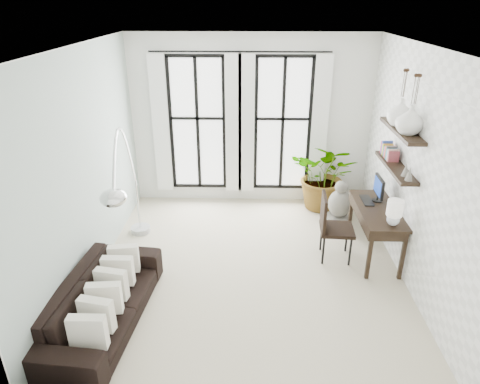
{
  "coord_description": "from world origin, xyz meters",
  "views": [
    {
      "loc": [
        0.01,
        -5.36,
        3.75
      ],
      "look_at": [
        -0.14,
        0.3,
        1.16
      ],
      "focal_mm": 32.0,
      "sensor_mm": 36.0,
      "label": 1
    }
  ],
  "objects_px": {
    "sofa": "(102,302)",
    "buddha": "(339,206)",
    "plant": "(325,175)",
    "desk": "(378,214)",
    "desk_chair": "(331,223)",
    "arc_lamp": "(123,160)"
  },
  "relations": [
    {
      "from": "desk",
      "to": "desk_chair",
      "type": "height_order",
      "value": "desk"
    },
    {
      "from": "plant",
      "to": "buddha",
      "type": "height_order",
      "value": "plant"
    },
    {
      "from": "sofa",
      "to": "desk",
      "type": "bearing_deg",
      "value": -61.2
    },
    {
      "from": "desk",
      "to": "desk_chair",
      "type": "relative_size",
      "value": 1.32
    },
    {
      "from": "plant",
      "to": "arc_lamp",
      "type": "distance_m",
      "value": 3.95
    },
    {
      "from": "plant",
      "to": "sofa",
      "type": "bearing_deg",
      "value": -133.94
    },
    {
      "from": "plant",
      "to": "buddha",
      "type": "distance_m",
      "value": 0.72
    },
    {
      "from": "sofa",
      "to": "desk_chair",
      "type": "relative_size",
      "value": 2.11
    },
    {
      "from": "desk",
      "to": "arc_lamp",
      "type": "relative_size",
      "value": 0.54
    },
    {
      "from": "sofa",
      "to": "buddha",
      "type": "bearing_deg",
      "value": -46.03
    },
    {
      "from": "plant",
      "to": "desk_chair",
      "type": "height_order",
      "value": "plant"
    },
    {
      "from": "desk",
      "to": "desk_chair",
      "type": "distance_m",
      "value": 0.72
    },
    {
      "from": "desk_chair",
      "to": "buddha",
      "type": "height_order",
      "value": "desk_chair"
    },
    {
      "from": "plant",
      "to": "desk",
      "type": "distance_m",
      "value": 1.79
    },
    {
      "from": "sofa",
      "to": "buddha",
      "type": "xyz_separation_m",
      "value": [
        3.41,
        2.73,
        0.02
      ]
    },
    {
      "from": "sofa",
      "to": "arc_lamp",
      "type": "relative_size",
      "value": 0.87
    },
    {
      "from": "sofa",
      "to": "plant",
      "type": "relative_size",
      "value": 1.65
    },
    {
      "from": "plant",
      "to": "buddha",
      "type": "bearing_deg",
      "value": -73.42
    },
    {
      "from": "sofa",
      "to": "buddha",
      "type": "relative_size",
      "value": 2.71
    },
    {
      "from": "desk_chair",
      "to": "arc_lamp",
      "type": "bearing_deg",
      "value": -168.06
    },
    {
      "from": "buddha",
      "to": "sofa",
      "type": "bearing_deg",
      "value": -141.33
    },
    {
      "from": "sofa",
      "to": "desk",
      "type": "xyz_separation_m",
      "value": [
        3.74,
        1.63,
        0.43
      ]
    }
  ]
}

